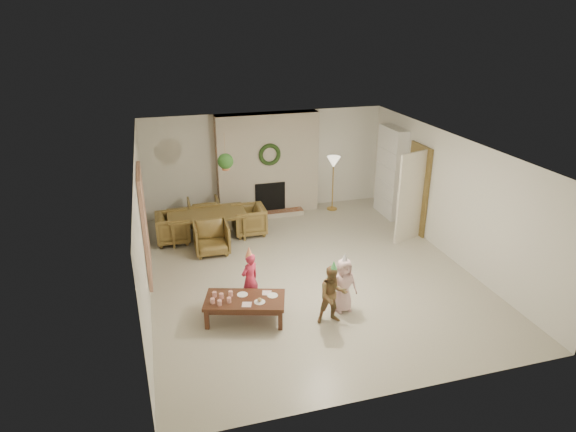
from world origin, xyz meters
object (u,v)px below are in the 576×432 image
object	(u,v)px
dining_chair_far	(204,212)
child_pink	(344,285)
dining_chair_left	(173,228)
child_red	(250,279)
dining_table	(208,226)
child_plaid	(333,295)
dining_chair_near	(212,238)
coffee_table_top	(245,300)
dining_chair_right	(249,220)

from	to	relation	value
dining_chair_far	child_pink	distance (m)	4.65
dining_chair_left	child_red	distance (m)	3.14
child_pink	dining_table	bearing A→B (deg)	113.67
dining_chair_far	child_plaid	size ratio (longest dim) A/B	0.73
child_plaid	child_pink	size ratio (longest dim) A/B	1.05
dining_chair_near	child_plaid	distance (m)	3.43
dining_chair_near	child_plaid	world-z (taller)	child_plaid
coffee_table_top	child_red	world-z (taller)	child_red
child_red	child_pink	size ratio (longest dim) A/B	1.02
dining_chair_near	coffee_table_top	distance (m)	2.63
dining_chair_left	coffee_table_top	xyz separation A→B (m)	(0.93, -3.38, 0.04)
dining_chair_near	child_pink	distance (m)	3.34
dining_chair_far	child_plaid	xyz separation A→B (m)	(1.52, -4.56, 0.17)
dining_chair_far	child_red	world-z (taller)	child_red
dining_table	child_red	bearing A→B (deg)	-82.27
dining_chair_far	dining_chair_left	xyz separation A→B (m)	(-0.76, -0.74, 0.00)
dining_chair_left	dining_chair_right	bearing A→B (deg)	-90.00
child_plaid	dining_table	bearing A→B (deg)	116.79
child_plaid	child_pink	xyz separation A→B (m)	(0.30, 0.28, -0.02)
dining_chair_right	coffee_table_top	size ratio (longest dim) A/B	0.56
child_red	child_pink	bearing A→B (deg)	128.12
child_plaid	dining_chair_right	bearing A→B (deg)	103.80
child_plaid	coffee_table_top	bearing A→B (deg)	166.75
dining_chair_far	child_plaid	distance (m)	4.81
dining_chair_far	child_plaid	bearing A→B (deg)	109.14
coffee_table_top	child_red	bearing A→B (deg)	84.77
child_red	dining_table	bearing A→B (deg)	-112.48
coffee_table_top	child_plaid	size ratio (longest dim) A/B	1.29
coffee_table_top	child_red	xyz separation A→B (m)	(0.18, 0.44, 0.12)
coffee_table_top	child_plaid	xyz separation A→B (m)	(1.35, -0.44, 0.13)
dining_table	child_plaid	size ratio (longest dim) A/B	1.70
dining_table	coffee_table_top	bearing A→B (deg)	-86.21
dining_chair_far	child_red	xyz separation A→B (m)	(0.36, -3.68, 0.15)
dining_chair_near	dining_table	bearing A→B (deg)	90.00
dining_chair_near	coffee_table_top	world-z (taller)	dining_chair_near
dining_table	child_plaid	distance (m)	4.11
coffee_table_top	dining_table	bearing A→B (deg)	109.98
dining_table	dining_chair_far	size ratio (longest dim) A/B	2.34
dining_chair_far	child_pink	xyz separation A→B (m)	(1.82, -4.28, 0.15)
dining_chair_left	child_pink	size ratio (longest dim) A/B	0.76
dining_table	coffee_table_top	size ratio (longest dim) A/B	1.32
dining_chair_far	dining_chair_right	world-z (taller)	same
dining_table	child_red	world-z (taller)	child_red
dining_table	child_plaid	xyz separation A→B (m)	(1.53, -3.81, 0.20)
dining_chair_right	child_plaid	world-z (taller)	child_plaid
dining_chair_near	child_red	size ratio (longest dim) A/B	0.75
dining_chair_right	dining_chair_far	bearing A→B (deg)	-128.66
coffee_table_top	child_pink	bearing A→B (deg)	11.20
child_plaid	child_pink	world-z (taller)	child_plaid
dining_table	dining_chair_left	world-z (taller)	dining_chair_left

